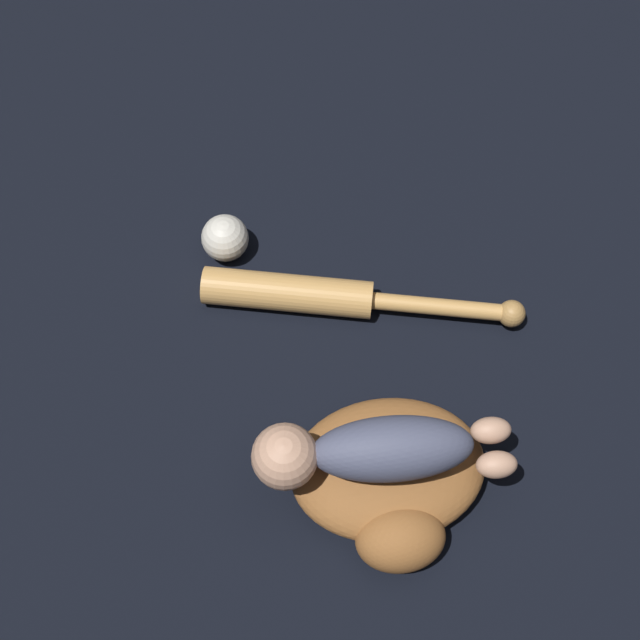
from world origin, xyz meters
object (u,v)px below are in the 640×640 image
object	(u,v)px
baseball_glove	(390,480)
baseball	(225,238)
baby_figure	(369,451)
baseball_bat	(323,296)

from	to	relation	value
baseball_glove	baseball	xyz separation A→B (m)	(0.36, -0.33, -0.00)
baseball_glove	baseball	world-z (taller)	baseball_glove
baby_figure	baseball_bat	xyz separation A→B (m)	(0.14, -0.27, -0.10)
baseball_bat	baseball	bearing A→B (deg)	-17.41
baseball	baby_figure	bearing A→B (deg)	134.79
baseball_bat	baseball	xyz separation A→B (m)	(0.18, -0.06, 0.01)
baby_figure	baseball	xyz separation A→B (m)	(0.32, -0.32, -0.09)
baseball_glove	baseball_bat	xyz separation A→B (m)	(0.18, -0.27, -0.01)
baseball_glove	baseball_bat	bearing A→B (deg)	-57.19
baseball_glove	baby_figure	distance (m)	0.10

